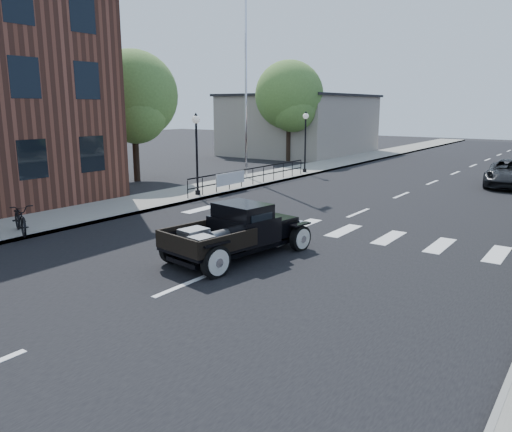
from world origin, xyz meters
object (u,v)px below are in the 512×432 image
Objects in this scene: second_car at (511,174)px; motorcycle at (20,218)px; flagpole at (246,69)px; hotrod_pickup at (237,231)px.

motorcycle is at bearing -123.76° from second_car.
hotrod_pickup is (8.87, -12.48, -5.43)m from flagpole.
flagpole is 2.41× the size of second_car.
second_car is at bearing 24.58° from flagpole.
flagpole is at bearing 28.59° from motorcycle.
hotrod_pickup is 0.90× the size of second_car.
second_car is 2.66× the size of motorcycle.
hotrod_pickup is 7.38m from motorcycle.
hotrod_pickup is at bearing -50.34° from motorcycle.
motorcycle is (1.87, -14.80, -5.56)m from flagpole.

